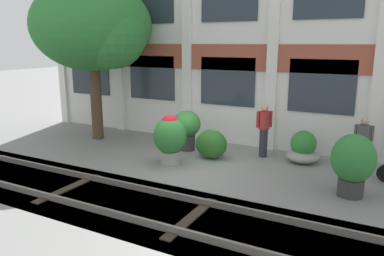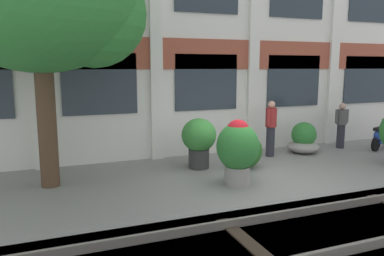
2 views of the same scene
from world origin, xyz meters
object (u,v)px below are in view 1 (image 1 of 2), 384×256
at_px(potted_plant_glazed_jar, 187,127).
at_px(resident_by_doorway, 264,129).
at_px(potted_plant_stone_basin, 353,162).
at_px(resident_watching_tracks, 363,142).
at_px(topiary_hedge, 211,144).
at_px(broadleaf_tree, 92,29).
at_px(potted_plant_ribbed_drum, 170,137).
at_px(potted_plant_wide_bowl, 303,149).

bearing_deg(potted_plant_glazed_jar, resident_by_doorway, 10.09).
distance_m(potted_plant_stone_basin, potted_plant_glazed_jar, 5.62).
xyz_separation_m(resident_watching_tracks, topiary_hedge, (-4.29, -1.12, -0.35)).
bearing_deg(broadleaf_tree, resident_watching_tracks, 5.16).
height_order(potted_plant_ribbed_drum, resident_by_doorway, resident_by_doorway).
bearing_deg(potted_plant_wide_bowl, potted_plant_glazed_jar, -172.86).
xyz_separation_m(potted_plant_wide_bowl, potted_plant_ribbed_drum, (-3.50, -2.10, 0.45)).
distance_m(potted_plant_stone_basin, resident_by_doorway, 3.52).
height_order(potted_plant_glazed_jar, potted_plant_ribbed_drum, potted_plant_ribbed_drum).
distance_m(resident_by_doorway, topiary_hedge, 1.75).
bearing_deg(broadleaf_tree, potted_plant_stone_basin, -8.93).
bearing_deg(potted_plant_glazed_jar, resident_watching_tracks, 6.53).
xyz_separation_m(potted_plant_glazed_jar, topiary_hedge, (1.15, -0.50, -0.33)).
bearing_deg(resident_by_doorway, potted_plant_stone_basin, 15.34).
xyz_separation_m(potted_plant_wide_bowl, potted_plant_glazed_jar, (-3.81, -0.48, 0.38)).
height_order(potted_plant_ribbed_drum, topiary_hedge, potted_plant_ribbed_drum).
relative_size(potted_plant_stone_basin, resident_by_doorway, 0.89).
distance_m(potted_plant_wide_bowl, potted_plant_ribbed_drum, 4.10).
relative_size(resident_watching_tracks, topiary_hedge, 1.51).
bearing_deg(resident_watching_tracks, topiary_hedge, -72.97).
xyz_separation_m(potted_plant_ribbed_drum, topiary_hedge, (0.85, 1.12, -0.40)).
bearing_deg(potted_plant_ribbed_drum, resident_by_doorway, 42.76).
relative_size(potted_plant_wide_bowl, potted_plant_ribbed_drum, 0.66).
bearing_deg(potted_plant_glazed_jar, broadleaf_tree, -176.82).
xyz_separation_m(potted_plant_wide_bowl, topiary_hedge, (-2.65, -0.97, 0.05)).
bearing_deg(potted_plant_ribbed_drum, potted_plant_stone_basin, -0.32).
relative_size(potted_plant_ribbed_drum, topiary_hedge, 1.51).
height_order(resident_watching_tracks, topiary_hedge, resident_watching_tracks).
bearing_deg(topiary_hedge, potted_plant_wide_bowl, 20.17).
xyz_separation_m(potted_plant_stone_basin, resident_by_doorway, (-2.82, 2.10, 0.06)).
xyz_separation_m(potted_plant_stone_basin, potted_plant_glazed_jar, (-5.38, 1.65, -0.06)).
distance_m(potted_plant_wide_bowl, resident_by_doorway, 1.35).
bearing_deg(broadleaf_tree, potted_plant_wide_bowl, 5.17).
bearing_deg(resident_watching_tracks, potted_plant_stone_basin, 0.80).
bearing_deg(resident_watching_tracks, broadleaf_tree, -82.45).
xyz_separation_m(potted_plant_wide_bowl, potted_plant_stone_basin, (1.57, -2.13, 0.44)).
bearing_deg(potted_plant_wide_bowl, topiary_hedge, -159.83).
xyz_separation_m(broadleaf_tree, resident_watching_tracks, (9.22, 0.83, -3.26)).
bearing_deg(broadleaf_tree, potted_plant_glazed_jar, 3.18).
height_order(potted_plant_wide_bowl, resident_watching_tracks, resident_watching_tracks).
bearing_deg(topiary_hedge, broadleaf_tree, 176.67).
relative_size(potted_plant_ribbed_drum, resident_watching_tracks, 1.00).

